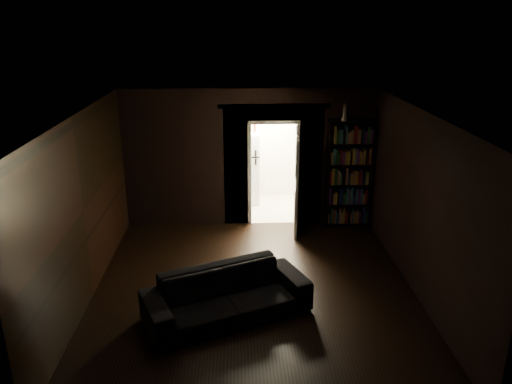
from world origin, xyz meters
TOP-DOWN VIEW (x-y plane):
  - ground at (0.00, 0.00)m, footprint 5.50×5.50m
  - room_walls at (-0.01, 1.07)m, footprint 5.02×5.61m
  - kitchen_alcove at (0.50, 3.87)m, footprint 2.20×1.80m
  - sofa at (-0.41, -0.66)m, footprint 2.55×1.85m
  - bookshelf at (2.00, 2.59)m, footprint 0.94×0.47m
  - refrigerator at (-0.10, 4.11)m, footprint 0.77×0.71m
  - door at (0.92, 2.31)m, footprint 0.14×0.85m
  - figurine at (1.83, 2.52)m, footprint 0.14×0.14m
  - bottles at (-0.08, 4.09)m, footprint 0.61×0.29m

SIDE VIEW (x-z plane):
  - ground at x=0.00m, z-range 0.00..0.00m
  - sofa at x=-0.41m, z-range 0.00..0.90m
  - refrigerator at x=-0.10m, z-range 0.00..1.65m
  - door at x=0.92m, z-range 0.00..2.05m
  - bookshelf at x=2.00m, z-range 0.00..2.20m
  - kitchen_alcove at x=0.50m, z-range -0.09..2.51m
  - room_walls at x=-0.01m, z-range 0.26..3.10m
  - bottles at x=-0.08m, z-range 1.65..1.90m
  - figurine at x=1.83m, z-range 2.20..2.53m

